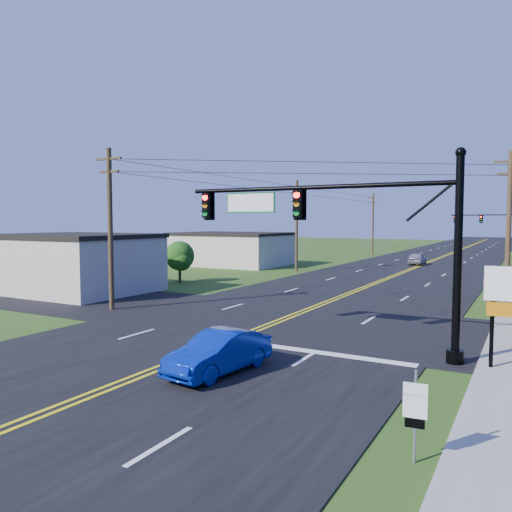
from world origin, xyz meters
The scene contains 17 objects.
ground centered at (0.00, 0.00, 0.00)m, with size 260.00×260.00×0.00m, color #244814.
road_main centered at (0.00, 50.00, 0.02)m, with size 16.00×220.00×0.04m, color black.
road_cross centered at (0.00, 12.00, 0.02)m, with size 70.00×10.00×0.04m, color black.
signal_mast_main centered at (4.34, 8.00, 4.75)m, with size 11.30×0.60×7.48m.
signal_mast_far centered at (4.44, 80.00, 4.55)m, with size 10.98×0.60×7.48m.
cream_bldg_near centered at (-17.00, 14.00, 2.06)m, with size 10.20×8.20×4.10m.
cream_bldg_far centered at (-19.00, 38.00, 1.86)m, with size 12.20×9.20×3.70m.
utility_pole_left_a centered at (-9.50, 10.00, 4.72)m, with size 1.80×0.28×9.00m.
utility_pole_left_b centered at (-9.50, 35.00, 4.72)m, with size 1.80×0.28×9.00m.
utility_pole_left_c centered at (-9.50, 62.00, 4.72)m, with size 1.80×0.28×9.00m.
utility_pole_right_a centered at (9.80, 22.00, 4.72)m, with size 1.80×0.28×9.00m.
tree_left centered at (-14.00, 22.00, 2.16)m, with size 2.40×2.40×3.37m.
blue_car centered at (2.21, 3.10, 0.67)m, with size 1.42×4.08×1.35m, color #072199.
distant_car centered at (-0.36, 48.10, 0.69)m, with size 1.62×4.02×1.37m, color #A5A6AA.
route_sign centered at (9.04, -0.01, 1.14)m, with size 0.49×0.10×1.95m.
stop_sign centered at (9.52, 15.04, 1.83)m, with size 0.89×0.26×2.54m.
pylon_sign centered at (10.50, 7.96, 2.54)m, with size 1.71×0.40×3.49m.
Camera 1 is at (11.02, -10.29, 4.98)m, focal length 35.00 mm.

